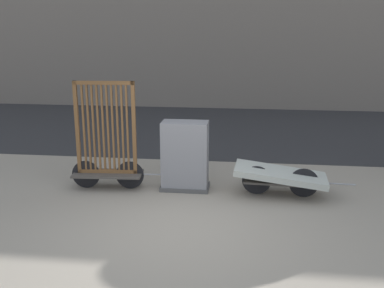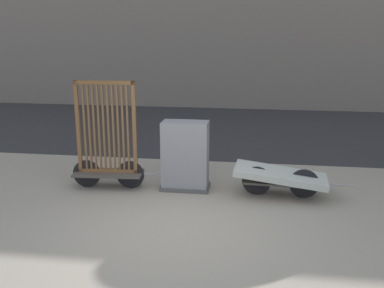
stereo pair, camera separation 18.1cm
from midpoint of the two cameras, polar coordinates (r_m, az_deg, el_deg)
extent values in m
plane|color=gray|center=(7.39, -1.15, -10.58)|extent=(60.00, 60.00, 0.00)
cube|color=#2D2D30|center=(14.36, 3.60, 2.02)|extent=(56.00, 7.25, 0.01)
cube|color=#4C4742|center=(9.17, -10.01, -3.66)|extent=(1.40, 0.65, 0.04)
cylinder|color=black|center=(9.08, -7.28, -3.87)|extent=(0.56, 0.08, 0.56)
cylinder|color=black|center=(9.29, -12.67, -3.69)|extent=(0.56, 0.08, 0.56)
cylinder|color=gray|center=(8.98, -3.58, -3.86)|extent=(0.70, 0.08, 0.03)
cube|color=brown|center=(9.15, -10.02, -3.34)|extent=(1.19, 0.16, 0.07)
cube|color=brown|center=(8.78, -10.54, 7.68)|extent=(1.19, 0.16, 0.07)
cube|color=brown|center=(9.08, -13.70, 2.08)|extent=(0.07, 0.07, 1.83)
cube|color=brown|center=(8.80, -6.74, 2.02)|extent=(0.07, 0.07, 1.83)
cube|color=brown|center=(9.04, -12.92, 2.08)|extent=(0.04, 0.05, 1.76)
cube|color=brown|center=(9.01, -12.33, 2.07)|extent=(0.04, 0.05, 1.76)
cube|color=brown|center=(8.98, -11.75, 2.07)|extent=(0.04, 0.05, 1.76)
cube|color=brown|center=(8.96, -11.16, 2.06)|extent=(0.04, 0.05, 1.76)
cube|color=brown|center=(8.93, -10.57, 2.06)|extent=(0.04, 0.05, 1.76)
cube|color=brown|center=(8.91, -9.98, 2.05)|extent=(0.04, 0.05, 1.76)
cube|color=brown|center=(8.89, -9.38, 2.05)|extent=(0.04, 0.05, 1.76)
cube|color=brown|center=(8.87, -8.78, 2.04)|extent=(0.04, 0.05, 1.76)
cube|color=brown|center=(8.85, -8.18, 2.04)|extent=(0.04, 0.05, 1.76)
cube|color=brown|center=(8.83, -7.57, 2.03)|extent=(0.04, 0.05, 1.76)
cube|color=#4C4742|center=(8.76, 11.71, -4.64)|extent=(1.40, 0.63, 0.04)
cylinder|color=black|center=(8.78, 14.61, -4.90)|extent=(0.56, 0.07, 0.56)
cylinder|color=black|center=(8.77, 8.79, -4.62)|extent=(0.56, 0.07, 0.56)
cylinder|color=gray|center=(8.83, 18.44, -4.94)|extent=(0.70, 0.07, 0.03)
cube|color=#B2B7AD|center=(8.72, 11.75, -3.87)|extent=(1.78, 0.91, 0.30)
cube|color=#4C4C4C|center=(9.05, -0.27, -5.43)|extent=(0.96, 0.55, 0.08)
cube|color=gray|center=(8.85, -0.28, -1.51)|extent=(0.90, 0.49, 1.37)
camera|label=1|loc=(0.09, -89.40, 0.16)|focal=42.00mm
camera|label=2|loc=(0.09, 90.60, -0.16)|focal=42.00mm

